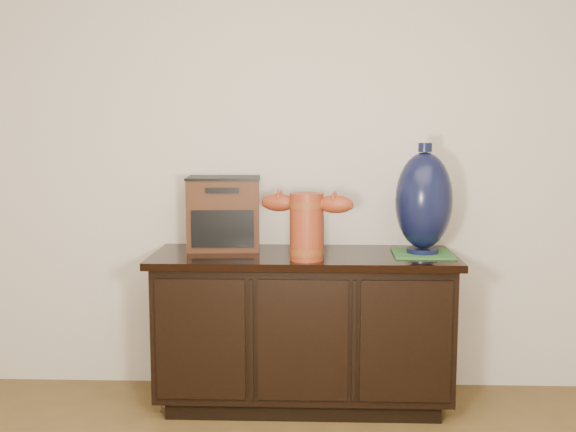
{
  "coord_description": "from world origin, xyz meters",
  "views": [
    {
      "loc": [
        0.04,
        -0.99,
        1.34
      ],
      "look_at": [
        -0.07,
        2.18,
        0.94
      ],
      "focal_mm": 42.0,
      "sensor_mm": 36.0,
      "label": 1
    }
  ],
  "objects_px": {
    "tv_radio": "(224,213)",
    "spray_can": "(317,229)",
    "sideboard": "(303,328)",
    "lamp_base": "(424,201)",
    "terracotta_vessel": "(307,223)"
  },
  "relations": [
    {
      "from": "lamp_base",
      "to": "sideboard",
      "type": "bearing_deg",
      "value": -179.97
    },
    {
      "from": "tv_radio",
      "to": "sideboard",
      "type": "bearing_deg",
      "value": -22.75
    },
    {
      "from": "sideboard",
      "to": "spray_can",
      "type": "bearing_deg",
      "value": 64.67
    },
    {
      "from": "terracotta_vessel",
      "to": "spray_can",
      "type": "height_order",
      "value": "terracotta_vessel"
    },
    {
      "from": "tv_radio",
      "to": "spray_can",
      "type": "xyz_separation_m",
      "value": [
        0.47,
        0.0,
        -0.08
      ]
    },
    {
      "from": "lamp_base",
      "to": "spray_can",
      "type": "height_order",
      "value": "lamp_base"
    },
    {
      "from": "sideboard",
      "to": "lamp_base",
      "type": "bearing_deg",
      "value": 0.03
    },
    {
      "from": "tv_radio",
      "to": "lamp_base",
      "type": "xyz_separation_m",
      "value": [
        0.97,
        -0.14,
        0.08
      ]
    },
    {
      "from": "tv_radio",
      "to": "lamp_base",
      "type": "height_order",
      "value": "lamp_base"
    },
    {
      "from": "terracotta_vessel",
      "to": "lamp_base",
      "type": "height_order",
      "value": "lamp_base"
    },
    {
      "from": "sideboard",
      "to": "spray_can",
      "type": "height_order",
      "value": "spray_can"
    },
    {
      "from": "tv_radio",
      "to": "terracotta_vessel",
      "type": "bearing_deg",
      "value": -39.59
    },
    {
      "from": "lamp_base",
      "to": "spray_can",
      "type": "bearing_deg",
      "value": 164.46
    },
    {
      "from": "terracotta_vessel",
      "to": "lamp_base",
      "type": "xyz_separation_m",
      "value": [
        0.56,
        0.16,
        0.08
      ]
    },
    {
      "from": "terracotta_vessel",
      "to": "lamp_base",
      "type": "relative_size",
      "value": 0.83
    }
  ]
}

